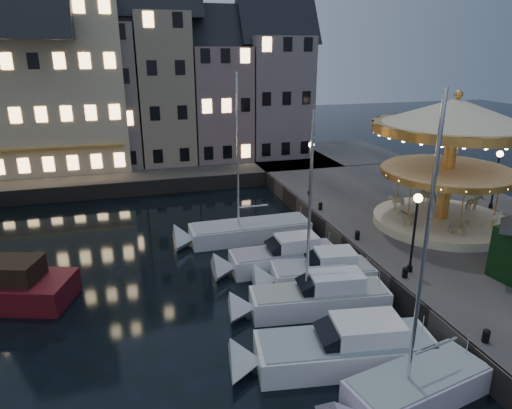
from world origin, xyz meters
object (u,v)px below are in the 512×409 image
object	(u,v)px
streetlamp_b	(415,222)
streetlamp_c	(311,161)
motorboat_e	(277,259)
carousel	(452,139)
streetlamp_d	(497,171)
motorboat_c	(311,299)
bollard_a	(486,335)
motorboat_a	(405,393)
bollard_d	(320,206)
motorboat_d	(315,274)
bollard_c	(357,235)
motorboat_f	(242,232)
motorboat_b	(335,351)
bollard_b	(405,272)

from	to	relation	value
streetlamp_b	streetlamp_c	size ratio (longest dim) A/B	1.00
motorboat_e	streetlamp_b	bearing A→B (deg)	-39.03
carousel	streetlamp_d	bearing A→B (deg)	18.53
motorboat_c	streetlamp_d	bearing A→B (deg)	23.16
streetlamp_c	bollard_a	bearing A→B (deg)	-91.76
streetlamp_c	streetlamp_d	distance (m)	13.04
streetlamp_b	bollard_a	distance (m)	6.50
bollard_a	streetlamp_c	bearing A→B (deg)	88.24
bollard_a	motorboat_a	distance (m)	4.24
bollard_d	streetlamp_d	bearing A→B (deg)	-14.15
motorboat_d	bollard_c	bearing A→B (deg)	32.08
streetlamp_b	streetlamp_c	xyz separation A→B (m)	(0.00, 13.50, 0.00)
motorboat_c	motorboat_f	xyz separation A→B (m)	(-1.08, 9.42, -0.15)
bollard_a	bollard_c	bearing A→B (deg)	90.00
streetlamp_d	motorboat_d	world-z (taller)	streetlamp_d
bollard_a	motorboat_c	xyz separation A→B (m)	(-4.87, 5.83, -0.93)
streetlamp_b	streetlamp_c	bearing A→B (deg)	90.00
motorboat_a	motorboat_c	xyz separation A→B (m)	(-0.86, 6.69, 0.14)
streetlamp_c	carousel	size ratio (longest dim) A/B	0.43
bollard_d	motorboat_b	bearing A→B (deg)	-111.13
bollard_a	motorboat_e	bearing A→B (deg)	115.44
streetlamp_d	motorboat_b	xyz separation A→B (m)	(-17.35, -11.11, -3.37)
bollard_b	bollard_a	bearing A→B (deg)	-90.00
motorboat_d	motorboat_c	bearing A→B (deg)	-116.77
bollard_c	motorboat_c	distance (m)	6.81
motorboat_c	motorboat_a	bearing A→B (deg)	-82.69
motorboat_b	motorboat_d	xyz separation A→B (m)	(1.78, 6.31, -0.01)
carousel	streetlamp_c	bearing A→B (deg)	124.14
streetlamp_d	motorboat_a	bearing A→B (deg)	-138.95
bollard_a	bollard_c	world-z (taller)	same
motorboat_b	carousel	world-z (taller)	carousel
streetlamp_d	motorboat_d	distance (m)	16.64
bollard_a	carousel	bearing A→B (deg)	60.52
streetlamp_d	motorboat_e	bearing A→B (deg)	-171.79
motorboat_c	carousel	size ratio (longest dim) A/B	1.05
motorboat_a	motorboat_b	distance (m)	3.11
streetlamp_d	streetlamp_b	bearing A→B (deg)	-148.22
bollard_d	motorboat_f	bearing A→B (deg)	-172.82
streetlamp_b	motorboat_e	xyz separation A→B (m)	(-5.62, 4.56, -3.38)
bollard_d	bollard_a	bearing A→B (deg)	-90.00
bollard_c	motorboat_f	world-z (taller)	motorboat_f
bollard_a	bollard_b	xyz separation A→B (m)	(0.00, 5.50, 0.00)
streetlamp_b	motorboat_d	distance (m)	5.88
streetlamp_d	motorboat_d	bearing A→B (deg)	-162.86
streetlamp_b	motorboat_f	xyz separation A→B (m)	(-6.54, 9.25, -3.49)
motorboat_b	motorboat_c	size ratio (longest dim) A/B	0.81
streetlamp_c	streetlamp_d	xyz separation A→B (m)	(11.30, -6.50, 0.00)
streetlamp_d	motorboat_f	world-z (taller)	motorboat_f
bollard_b	motorboat_b	world-z (taller)	motorboat_b
motorboat_d	motorboat_f	xyz separation A→B (m)	(-2.27, 7.05, -0.11)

